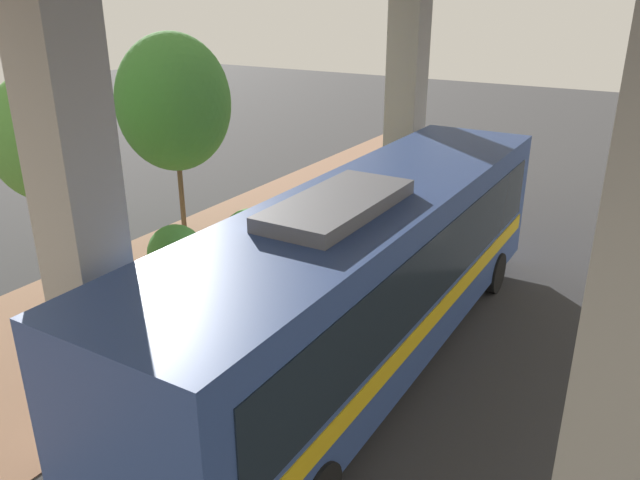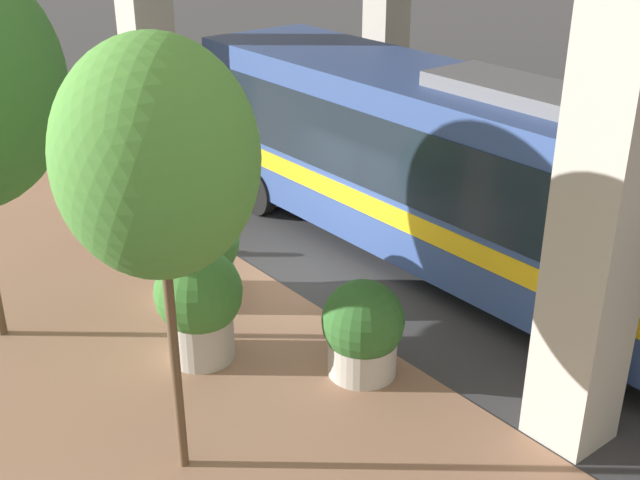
{
  "view_description": "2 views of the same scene",
  "coord_description": "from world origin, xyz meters",
  "px_view_note": "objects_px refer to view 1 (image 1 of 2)",
  "views": [
    {
      "loc": [
        7.52,
        -10.85,
        6.85
      ],
      "look_at": [
        0.69,
        0.57,
        1.53
      ],
      "focal_mm": 35.0,
      "sensor_mm": 36.0,
      "label": 1
    },
    {
      "loc": [
        -7.44,
        -10.23,
        6.83
      ],
      "look_at": [
        -0.67,
        -1.79,
        1.8
      ],
      "focal_mm": 45.0,
      "sensor_mm": 36.0,
      "label": 2
    }
  ],
  "objects_px": {
    "planter_back": "(175,317)",
    "street_tree_near": "(43,138)",
    "planter_middle": "(251,245)",
    "fire_hydrant": "(301,234)",
    "street_tree_far": "(174,103)",
    "bus": "(369,267)",
    "planter_front": "(176,259)"
  },
  "relations": [
    {
      "from": "planter_back",
      "to": "street_tree_near",
      "type": "xyz_separation_m",
      "value": [
        -3.1,
        -0.13,
        3.32
      ]
    },
    {
      "from": "planter_middle",
      "to": "fire_hydrant",
      "type": "bearing_deg",
      "value": 88.7
    },
    {
      "from": "fire_hydrant",
      "to": "street_tree_far",
      "type": "bearing_deg",
      "value": -157.95
    },
    {
      "from": "bus",
      "to": "fire_hydrant",
      "type": "bearing_deg",
      "value": 135.45
    },
    {
      "from": "planter_middle",
      "to": "planter_back",
      "type": "distance_m",
      "value": 3.57
    },
    {
      "from": "planter_front",
      "to": "street_tree_far",
      "type": "distance_m",
      "value": 4.6
    },
    {
      "from": "street_tree_near",
      "to": "planter_middle",
      "type": "bearing_deg",
      "value": 56.35
    },
    {
      "from": "fire_hydrant",
      "to": "street_tree_near",
      "type": "height_order",
      "value": "street_tree_near"
    },
    {
      "from": "fire_hydrant",
      "to": "street_tree_far",
      "type": "xyz_separation_m",
      "value": [
        -3.17,
        -1.28,
        3.56
      ]
    },
    {
      "from": "planter_front",
      "to": "street_tree_far",
      "type": "relative_size",
      "value": 0.3
    },
    {
      "from": "planter_front",
      "to": "planter_back",
      "type": "distance_m",
      "value": 2.46
    },
    {
      "from": "planter_front",
      "to": "street_tree_near",
      "type": "bearing_deg",
      "value": -126.74
    },
    {
      "from": "planter_back",
      "to": "street_tree_far",
      "type": "bearing_deg",
      "value": 130.62
    },
    {
      "from": "bus",
      "to": "street_tree_near",
      "type": "xyz_separation_m",
      "value": [
        -6.64,
        -1.73,
        2.03
      ]
    },
    {
      "from": "planter_middle",
      "to": "street_tree_far",
      "type": "bearing_deg",
      "value": 163.38
    },
    {
      "from": "fire_hydrant",
      "to": "planter_front",
      "type": "xyz_separation_m",
      "value": [
        -1.0,
        -3.89,
        0.44
      ]
    },
    {
      "from": "planter_front",
      "to": "planter_back",
      "type": "relative_size",
      "value": 1.2
    },
    {
      "from": "bus",
      "to": "street_tree_near",
      "type": "bearing_deg",
      "value": -165.37
    },
    {
      "from": "bus",
      "to": "planter_front",
      "type": "xyz_separation_m",
      "value": [
        -5.18,
        0.22,
        -1.08
      ]
    },
    {
      "from": "fire_hydrant",
      "to": "bus",
      "type": "bearing_deg",
      "value": -44.55
    },
    {
      "from": "planter_middle",
      "to": "street_tree_near",
      "type": "distance_m",
      "value": 5.36
    },
    {
      "from": "bus",
      "to": "street_tree_near",
      "type": "distance_m",
      "value": 7.16
    },
    {
      "from": "bus",
      "to": "planter_back",
      "type": "distance_m",
      "value": 4.1
    },
    {
      "from": "street_tree_far",
      "to": "planter_middle",
      "type": "bearing_deg",
      "value": -16.62
    },
    {
      "from": "planter_back",
      "to": "street_tree_near",
      "type": "height_order",
      "value": "street_tree_near"
    },
    {
      "from": "planter_front",
      "to": "planter_back",
      "type": "height_order",
      "value": "planter_front"
    },
    {
      "from": "planter_back",
      "to": "street_tree_far",
      "type": "height_order",
      "value": "street_tree_far"
    },
    {
      "from": "bus",
      "to": "planter_back",
      "type": "bearing_deg",
      "value": -155.64
    },
    {
      "from": "planter_back",
      "to": "fire_hydrant",
      "type": "bearing_deg",
      "value": 96.32
    },
    {
      "from": "fire_hydrant",
      "to": "planter_back",
      "type": "bearing_deg",
      "value": -83.68
    },
    {
      "from": "fire_hydrant",
      "to": "street_tree_far",
      "type": "relative_size",
      "value": 0.17
    },
    {
      "from": "planter_front",
      "to": "street_tree_far",
      "type": "xyz_separation_m",
      "value": [
        -2.16,
        2.6,
        3.12
      ]
    }
  ]
}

